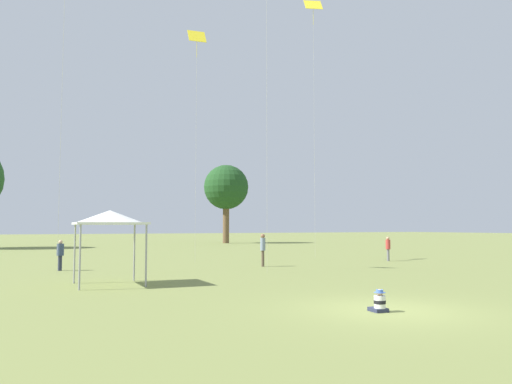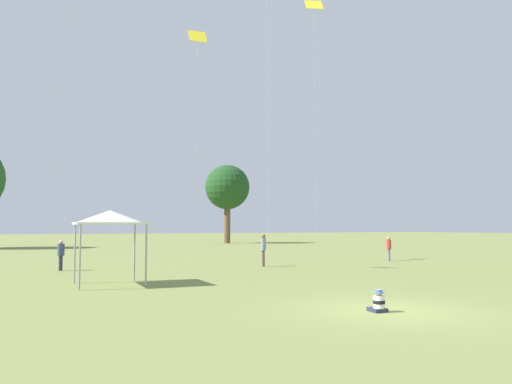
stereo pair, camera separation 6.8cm
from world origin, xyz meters
name	(u,v)px [view 2 (the right image)]	position (x,y,z in m)	size (l,w,h in m)	color
ground_plane	(388,310)	(0.00, 0.00, 0.00)	(300.00, 300.00, 0.00)	olive
seated_toddler	(379,303)	(-0.40, -0.09, 0.24)	(0.43, 0.51, 0.58)	#282D47
person_standing_0	(263,246)	(3.90, 14.28, 1.12)	(0.40, 0.40, 1.81)	brown
person_standing_2	(389,246)	(13.19, 14.50, 0.94)	(0.31, 0.31, 1.56)	slate
person_standing_3	(61,252)	(-6.38, 16.68, 0.91)	(0.49, 0.49, 1.54)	#282D42
canopy_tent	(110,218)	(-5.43, 9.23, 2.54)	(2.70, 2.70, 2.83)	white
kite_0	(314,12)	(11.04, 19.65, 18.04)	(1.50, 1.25, 19.13)	yellow
kite_1	(197,43)	(1.69, 19.03, 13.86)	(1.21, 0.83, 14.79)	yellow
distant_tree_0	(227,188)	(18.20, 51.39, 7.49)	(6.03, 6.03, 10.59)	brown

